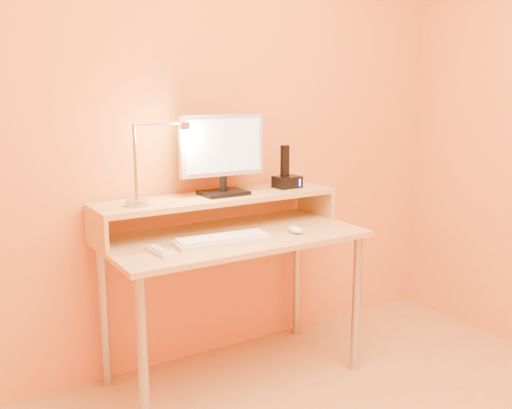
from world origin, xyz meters
TOP-DOWN VIEW (x-y plane):
  - wall_back at (0.00, 1.50)m, footprint 3.00×0.04m
  - desk_leg_fl at (-0.55, 0.93)m, footprint 0.04×0.04m
  - desk_leg_fr at (0.55, 0.93)m, footprint 0.04×0.04m
  - desk_leg_bl at (-0.55, 1.43)m, footprint 0.04×0.04m
  - desk_leg_br at (0.55, 1.43)m, footprint 0.04×0.04m
  - desk_lower at (0.00, 1.18)m, footprint 1.20×0.60m
  - shelf_riser_left at (-0.59, 1.33)m, footprint 0.02×0.30m
  - shelf_riser_right at (0.59, 1.33)m, footprint 0.02×0.30m
  - desk_shelf at (0.00, 1.33)m, footprint 1.20×0.30m
  - monitor_foot at (0.03, 1.33)m, footprint 0.22×0.16m
  - monitor_neck at (0.03, 1.33)m, footprint 0.04×0.04m
  - monitor_panel at (0.03, 1.34)m, footprint 0.43×0.06m
  - monitor_back at (0.03, 1.36)m, footprint 0.38×0.03m
  - monitor_screen at (0.03, 1.32)m, footprint 0.39×0.02m
  - lamp_base at (-0.41, 1.30)m, footprint 0.10×0.10m
  - lamp_post at (-0.41, 1.30)m, footprint 0.01×0.01m
  - lamp_arm at (-0.29, 1.30)m, footprint 0.24×0.01m
  - lamp_head at (-0.17, 1.30)m, footprint 0.04×0.04m
  - lamp_bulb at (-0.17, 1.30)m, footprint 0.03×0.03m
  - phone_dock at (0.41, 1.33)m, footprint 0.13×0.10m
  - phone_handset at (0.39, 1.33)m, footprint 0.04×0.03m
  - phone_led at (0.45, 1.28)m, footprint 0.01×0.00m
  - keyboard at (-0.11, 1.07)m, footprint 0.43×0.17m
  - mouse at (0.26, 1.05)m, footprint 0.06×0.10m
  - remote_control at (-0.41, 1.07)m, footprint 0.06×0.17m

SIDE VIEW (x-z plane):
  - desk_leg_fl at x=-0.55m, z-range 0.00..0.69m
  - desk_leg_fr at x=0.55m, z-range 0.00..0.69m
  - desk_leg_bl at x=-0.55m, z-range 0.00..0.69m
  - desk_leg_br at x=0.55m, z-range 0.00..0.69m
  - desk_lower at x=0.00m, z-range 0.70..0.72m
  - remote_control at x=-0.41m, z-range 0.72..0.74m
  - keyboard at x=-0.11m, z-range 0.72..0.74m
  - mouse at x=0.26m, z-range 0.72..0.75m
  - shelf_riser_left at x=-0.59m, z-range 0.72..0.85m
  - shelf_riser_right at x=0.59m, z-range 0.72..0.85m
  - desk_shelf at x=0.00m, z-range 0.86..0.88m
  - monitor_foot at x=0.03m, z-range 0.88..0.90m
  - lamp_base at x=-0.41m, z-range 0.88..0.90m
  - phone_dock at x=0.41m, z-range 0.88..0.94m
  - phone_led at x=0.45m, z-range 0.89..0.93m
  - monitor_neck at x=0.03m, z-range 0.90..0.97m
  - phone_handset at x=0.39m, z-range 0.94..1.10m
  - lamp_post at x=-0.41m, z-range 0.91..1.24m
  - monitor_panel at x=0.03m, z-range 0.97..1.26m
  - monitor_back at x=0.03m, z-range 0.99..1.24m
  - monitor_screen at x=0.03m, z-range 0.99..1.24m
  - lamp_bulb at x=-0.17m, z-range 1.20..1.21m
  - lamp_head at x=-0.17m, z-range 1.21..1.24m
  - lamp_arm at x=-0.29m, z-range 1.23..1.24m
  - wall_back at x=0.00m, z-range 0.00..2.50m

